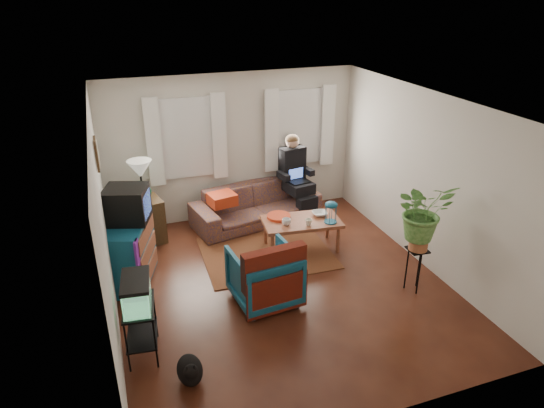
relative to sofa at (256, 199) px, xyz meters
name	(u,v)px	position (x,y,z in m)	size (l,w,h in m)	color
floor	(281,285)	(-0.28, -2.05, -0.44)	(4.50, 5.00, 0.01)	#4F2B14
ceiling	(283,104)	(-0.28, -2.05, 2.16)	(4.50, 5.00, 0.01)	white
wall_back	(232,147)	(-0.28, 0.45, 0.86)	(4.50, 0.01, 2.60)	silver
wall_front	(382,312)	(-0.28, -4.55, 0.86)	(4.50, 0.01, 2.60)	silver
wall_left	(104,228)	(-2.53, -2.05, 0.86)	(0.01, 5.00, 2.60)	silver
wall_right	(426,181)	(1.97, -2.05, 0.86)	(0.01, 5.00, 2.60)	silver
window_left	(186,138)	(-1.08, 0.43, 1.11)	(1.08, 0.04, 1.38)	white
window_right	(299,127)	(0.97, 0.43, 1.11)	(1.08, 0.04, 1.38)	white
curtains_left	(187,140)	(-1.08, 0.35, 1.11)	(1.36, 0.06, 1.50)	white
curtains_right	(300,128)	(0.97, 0.35, 1.11)	(1.36, 0.06, 1.50)	white
picture_frame	(97,154)	(-2.50, -1.20, 1.51)	(0.04, 0.32, 0.40)	#3D2616
area_rug	(266,253)	(-0.20, -1.14, -0.44)	(2.00, 1.60, 0.01)	brown
sofa	(256,199)	(0.00, 0.00, 0.00)	(2.26, 0.89, 0.89)	brown
seated_person	(295,179)	(0.80, 0.15, 0.23)	(0.57, 0.70, 1.35)	black
side_table	(146,221)	(-1.93, -0.09, -0.07)	(0.51, 0.51, 0.75)	#3B2B16
table_lamp	(141,182)	(-1.93, -0.09, 0.63)	(0.39, 0.39, 0.69)	white
dresser	(130,253)	(-2.27, -1.22, 0.02)	(0.51, 1.02, 0.92)	#104F64
crt_tv	(127,204)	(-2.22, -1.13, 0.72)	(0.56, 0.51, 0.49)	black
aquarium_stand	(142,330)	(-2.28, -2.84, -0.11)	(0.34, 0.60, 0.67)	black
aquarium	(136,292)	(-2.28, -2.84, 0.41)	(0.30, 0.55, 0.35)	#7FD899
black_cat	(190,368)	(-1.86, -3.45, -0.26)	(0.28, 0.42, 0.36)	black
armchair	(264,273)	(-0.62, -2.31, -0.02)	(0.82, 0.77, 0.84)	#105965
serape_throw	(275,274)	(-0.59, -2.64, 0.16)	(0.85, 0.20, 0.70)	#9E0A0A
coffee_table	(301,234)	(0.39, -1.17, -0.19)	(1.23, 0.67, 0.51)	olive
cup_a	(286,222)	(0.10, -1.24, 0.12)	(0.14, 0.14, 0.11)	white
cup_b	(309,222)	(0.42, -1.37, 0.12)	(0.11, 0.11, 0.10)	beige
bowl	(320,214)	(0.73, -1.10, 0.09)	(0.24, 0.24, 0.06)	white
snack_tray	(279,216)	(0.08, -0.96, 0.09)	(0.38, 0.38, 0.04)	#B21414
birdcage	(331,212)	(0.79, -1.38, 0.24)	(0.20, 0.20, 0.36)	#115B6B
plant_stand	(415,269)	(1.42, -2.77, -0.12)	(0.27, 0.27, 0.65)	black
potted_plant	(422,220)	(1.42, -2.77, 0.65)	(0.74, 0.64, 0.82)	#599947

